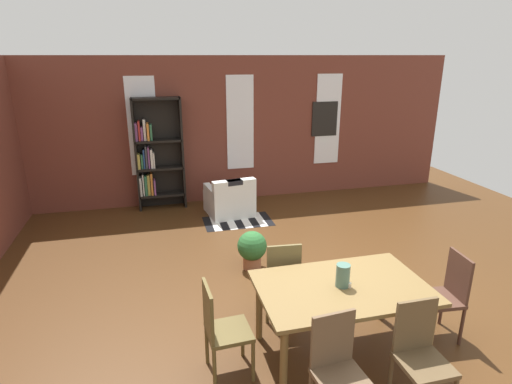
# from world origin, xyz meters

# --- Properties ---
(ground_plane) EXTENTS (11.17, 11.17, 0.00)m
(ground_plane) POSITION_xyz_m (0.00, 0.00, 0.00)
(ground_plane) COLOR #4C2D15
(back_wall_brick) EXTENTS (9.13, 0.12, 2.89)m
(back_wall_brick) POSITION_xyz_m (0.00, 4.36, 1.44)
(back_wall_brick) COLOR brown
(back_wall_brick) RESTS_ON ground
(window_pane_0) EXTENTS (0.55, 0.02, 1.88)m
(window_pane_0) POSITION_xyz_m (-1.90, 4.29, 1.59)
(window_pane_0) COLOR white
(window_pane_1) EXTENTS (0.55, 0.02, 1.88)m
(window_pane_1) POSITION_xyz_m (0.00, 4.29, 1.59)
(window_pane_1) COLOR white
(window_pane_2) EXTENTS (0.55, 0.02, 1.88)m
(window_pane_2) POSITION_xyz_m (1.90, 4.29, 1.59)
(window_pane_2) COLOR white
(dining_table) EXTENTS (1.64, 1.04, 0.77)m
(dining_table) POSITION_xyz_m (-0.07, -0.71, 0.68)
(dining_table) COLOR brown
(dining_table) RESTS_ON ground
(vase_on_table) EXTENTS (0.13, 0.13, 0.23)m
(vase_on_table) POSITION_xyz_m (-0.08, -0.71, 0.88)
(vase_on_table) COLOR #4C7266
(vase_on_table) RESTS_ON dining_table
(tealight_candle_0) EXTENTS (0.04, 0.04, 0.05)m
(tealight_candle_0) POSITION_xyz_m (-0.03, -0.75, 0.79)
(tealight_candle_0) COLOR silver
(tealight_candle_0) RESTS_ON dining_table
(tealight_candle_1) EXTENTS (0.04, 0.04, 0.04)m
(tealight_candle_1) POSITION_xyz_m (-0.03, -0.54, 0.79)
(tealight_candle_1) COLOR silver
(tealight_candle_1) RESTS_ON dining_table
(dining_chair_head_right) EXTENTS (0.43, 0.43, 0.95)m
(dining_chair_head_right) POSITION_xyz_m (1.12, -0.72, 0.51)
(dining_chair_head_right) COLOR #4C2F24
(dining_chair_head_right) RESTS_ON ground
(dining_chair_near_right) EXTENTS (0.40, 0.40, 0.95)m
(dining_chair_near_right) POSITION_xyz_m (0.30, -1.46, 0.51)
(dining_chair_near_right) COLOR brown
(dining_chair_near_right) RESTS_ON ground
(dining_chair_head_left) EXTENTS (0.42, 0.42, 0.95)m
(dining_chair_head_left) POSITION_xyz_m (-1.27, -0.72, 0.51)
(dining_chair_head_left) COLOR brown
(dining_chair_head_left) RESTS_ON ground
(dining_chair_far_left) EXTENTS (0.43, 0.43, 0.95)m
(dining_chair_far_left) POSITION_xyz_m (-0.45, 0.04, 0.51)
(dining_chair_far_left) COLOR brown
(dining_chair_far_left) RESTS_ON ground
(dining_chair_near_left) EXTENTS (0.43, 0.43, 0.95)m
(dining_chair_near_left) POSITION_xyz_m (-0.45, -1.46, 0.51)
(dining_chair_near_left) COLOR brown
(dining_chair_near_left) RESTS_ON ground
(bookshelf_tall) EXTENTS (0.91, 0.29, 2.15)m
(bookshelf_tall) POSITION_xyz_m (-1.70, 4.12, 1.06)
(bookshelf_tall) COLOR black
(bookshelf_tall) RESTS_ON ground
(armchair_white) EXTENTS (0.90, 0.90, 0.75)m
(armchair_white) POSITION_xyz_m (-0.41, 3.40, 0.28)
(armchair_white) COLOR white
(armchair_white) RESTS_ON ground
(potted_plant_corner) EXTENTS (0.42, 0.42, 0.55)m
(potted_plant_corner) POSITION_xyz_m (-0.50, 1.23, 0.31)
(potted_plant_corner) COLOR #9E6042
(potted_plant_corner) RESTS_ON ground
(striped_rug) EXTENTS (1.23, 0.72, 0.01)m
(striped_rug) POSITION_xyz_m (-0.34, 3.00, 0.00)
(striped_rug) COLOR black
(striped_rug) RESTS_ON ground
(framed_picture) EXTENTS (0.56, 0.03, 0.72)m
(framed_picture) POSITION_xyz_m (1.82, 4.28, 1.61)
(framed_picture) COLOR black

